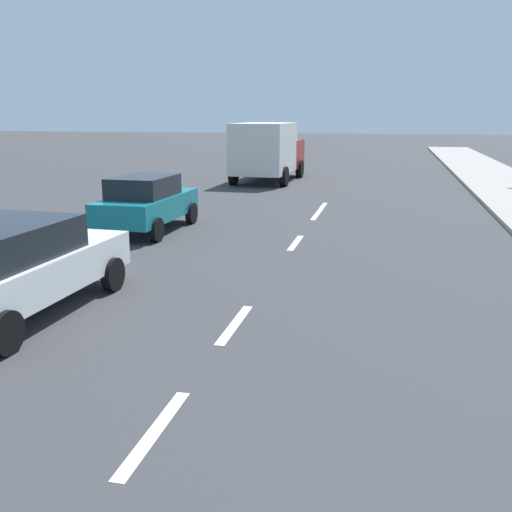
% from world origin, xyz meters
% --- Properties ---
extents(ground_plane, '(160.00, 160.00, 0.00)m').
position_xyz_m(ground_plane, '(0.00, 20.00, 0.00)').
color(ground_plane, '#38383A').
extents(lane_stripe_2, '(0.16, 1.80, 0.01)m').
position_xyz_m(lane_stripe_2, '(0.00, 9.06, 0.00)').
color(lane_stripe_2, white).
rests_on(lane_stripe_2, ground).
extents(lane_stripe_3, '(0.16, 1.80, 0.01)m').
position_xyz_m(lane_stripe_3, '(0.00, 12.36, 0.00)').
color(lane_stripe_3, white).
rests_on(lane_stripe_3, ground).
extents(lane_stripe_4, '(0.16, 1.80, 0.01)m').
position_xyz_m(lane_stripe_4, '(0.00, 18.49, 0.00)').
color(lane_stripe_4, white).
rests_on(lane_stripe_4, ground).
extents(lane_stripe_5, '(0.16, 1.80, 0.01)m').
position_xyz_m(lane_stripe_5, '(0.00, 22.75, 0.00)').
color(lane_stripe_5, white).
rests_on(lane_stripe_5, ground).
extents(lane_stripe_6, '(0.16, 1.80, 0.01)m').
position_xyz_m(lane_stripe_6, '(0.00, 24.62, 0.00)').
color(lane_stripe_6, white).
rests_on(lane_stripe_6, ground).
extents(parked_car_white, '(2.20, 4.60, 1.57)m').
position_xyz_m(parked_car_white, '(-3.69, 12.01, 0.84)').
color(parked_car_white, white).
rests_on(parked_car_white, ground).
extents(parked_car_teal, '(1.88, 3.94, 1.57)m').
position_xyz_m(parked_car_teal, '(-4.34, 19.09, 0.84)').
color(parked_car_teal, '#14727A').
rests_on(parked_car_teal, ground).
extents(delivery_truck, '(2.82, 6.31, 2.80)m').
position_xyz_m(delivery_truck, '(-3.53, 31.95, 1.50)').
color(delivery_truck, maroon).
rests_on(delivery_truck, ground).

